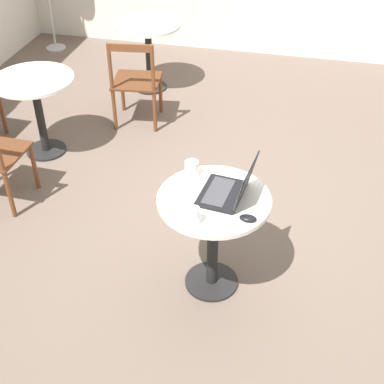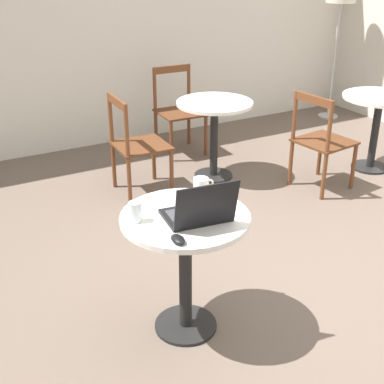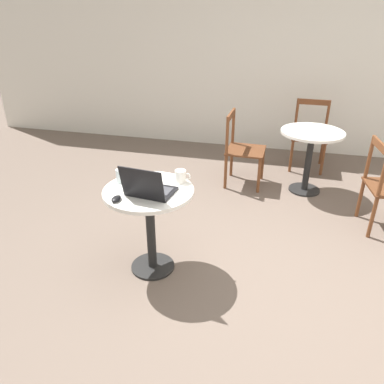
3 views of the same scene
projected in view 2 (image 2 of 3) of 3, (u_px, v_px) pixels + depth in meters
name	position (u px, v px, depth m)	size (l,w,h in m)	color
ground_plane	(292.00, 289.00, 3.47)	(16.00, 16.00, 0.00)	#66564C
wall_back	(105.00, 16.00, 5.46)	(9.40, 0.06, 2.70)	silver
cafe_table_near	(185.00, 243.00, 2.89)	(0.69, 0.69, 0.73)	black
cafe_table_mid	(378.00, 113.00, 5.07)	(0.69, 0.69, 0.73)	black
cafe_table_far	(214.00, 119.00, 4.88)	(0.69, 0.69, 0.73)	black
chair_mid_left	(321.00, 142.00, 4.71)	(0.50, 0.50, 0.88)	brown
chair_far_back	(178.00, 111.00, 5.56)	(0.46, 0.46, 0.88)	brown
chair_far_left	(136.00, 145.00, 4.62)	(0.45, 0.45, 0.88)	brown
laptop	(199.00, 212.00, 2.74)	(0.37, 0.34, 0.26)	black
mouse	(178.00, 239.00, 2.56)	(0.06, 0.10, 0.03)	black
mug	(201.00, 186.00, 3.03)	(0.13, 0.09, 0.10)	silver
drinking_glass	(135.00, 212.00, 2.74)	(0.07, 0.07, 0.11)	silver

